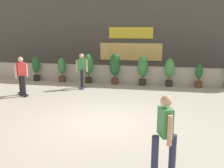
% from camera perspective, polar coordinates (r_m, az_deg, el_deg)
% --- Properties ---
extents(ground_plane, '(48.00, 48.00, 0.00)m').
position_cam_1_polar(ground_plane, '(8.22, -2.05, -8.37)').
color(ground_plane, '#A8A093').
extents(planter_wall, '(18.00, 0.40, 0.90)m').
position_cam_1_polar(planter_wall, '(13.81, 3.63, 2.13)').
color(planter_wall, '#B2ADA3').
rests_on(planter_wall, ground).
extents(building_backdrop, '(20.00, 2.08, 6.50)m').
position_cam_1_polar(building_backdrop, '(17.56, 5.54, 13.47)').
color(building_backdrop, '#4C4947').
rests_on(building_backdrop, ground).
extents(potted_plant_0, '(0.45, 0.45, 1.36)m').
position_cam_1_polar(potted_plant_0, '(14.89, -16.57, 3.64)').
color(potted_plant_0, black).
rests_on(potted_plant_0, ground).
extents(potted_plant_1, '(0.43, 0.43, 1.33)m').
position_cam_1_polar(potted_plant_1, '(14.26, -11.14, 3.44)').
color(potted_plant_1, brown).
rests_on(potted_plant_1, ground).
extents(potted_plant_2, '(0.54, 0.54, 1.56)m').
position_cam_1_polar(potted_plant_2, '(13.73, -5.31, 3.99)').
color(potted_plant_2, '#2D2823').
rests_on(potted_plant_2, ground).
extents(potted_plant_3, '(0.57, 0.57, 1.62)m').
position_cam_1_polar(potted_plant_3, '(13.39, 0.63, 3.99)').
color(potted_plant_3, brown).
rests_on(potted_plant_3, ground).
extents(potted_plant_4, '(0.52, 0.52, 1.52)m').
position_cam_1_polar(potted_plant_4, '(13.21, 6.85, 3.51)').
color(potted_plant_4, '#2D2823').
rests_on(potted_plant_4, ground).
extents(potted_plant_5, '(0.48, 0.48, 1.43)m').
position_cam_1_polar(potted_plant_5, '(13.19, 12.71, 2.99)').
color(potted_plant_5, '#2D2823').
rests_on(potted_plant_5, ground).
extents(potted_plant_6, '(0.36, 0.36, 1.17)m').
position_cam_1_polar(potted_plant_6, '(13.35, 18.80, 1.83)').
color(potted_plant_6, brown).
rests_on(potted_plant_6, ground).
extents(skater_by_wall_right, '(0.82, 0.53, 1.70)m').
position_cam_1_polar(skater_by_wall_right, '(5.08, 11.68, -10.73)').
color(skater_by_wall_right, black).
rests_on(skater_by_wall_right, ground).
extents(skater_by_wall_left, '(0.54, 0.82, 1.70)m').
position_cam_1_polar(skater_by_wall_left, '(12.58, -6.75, 3.32)').
color(skater_by_wall_left, '#72338C').
rests_on(skater_by_wall_left, ground).
extents(skater_far_right, '(0.75, 0.65, 1.70)m').
position_cam_1_polar(skater_far_right, '(11.75, -19.53, 2.04)').
color(skater_far_right, black).
rests_on(skater_far_right, ground).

